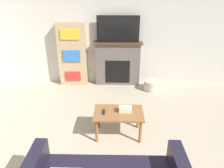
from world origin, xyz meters
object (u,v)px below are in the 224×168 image
at_px(storage_basket, 151,85).
at_px(coffee_table, 118,116).
at_px(fireplace, 118,63).
at_px(tv, 118,29).
at_px(bookshelf, 73,54).

bearing_deg(storage_basket, coffee_table, -115.00).
bearing_deg(fireplace, storage_basket, -23.40).
xyz_separation_m(fireplace, tv, (-0.00, -0.02, 0.90)).
relative_size(fireplace, coffee_table, 1.46).
bearing_deg(bookshelf, storage_basket, -9.84).
distance_m(coffee_table, storage_basket, 2.07).
xyz_separation_m(fireplace, bookshelf, (-1.18, -0.02, 0.25)).
bearing_deg(fireplace, tv, -90.00).
xyz_separation_m(tv, bookshelf, (-1.18, -0.00, -0.65)).
height_order(fireplace, tv, tv).
bearing_deg(storage_basket, fireplace, 156.60).
bearing_deg(coffee_table, storage_basket, 65.00).
xyz_separation_m(coffee_table, bookshelf, (-1.19, 2.21, 0.43)).
height_order(coffee_table, storage_basket, coffee_table).
bearing_deg(coffee_table, fireplace, 90.22).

